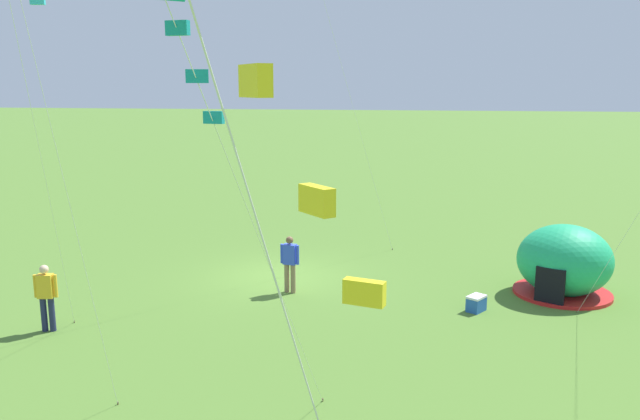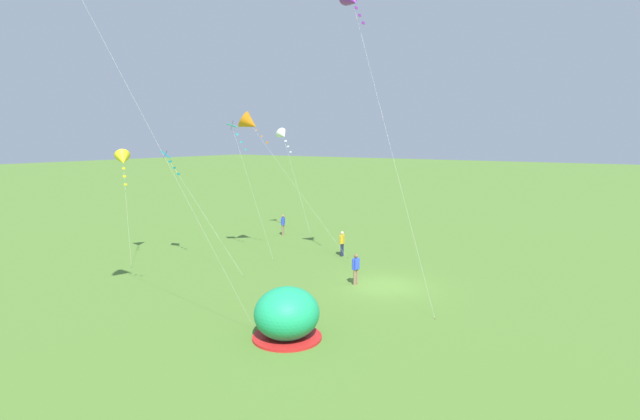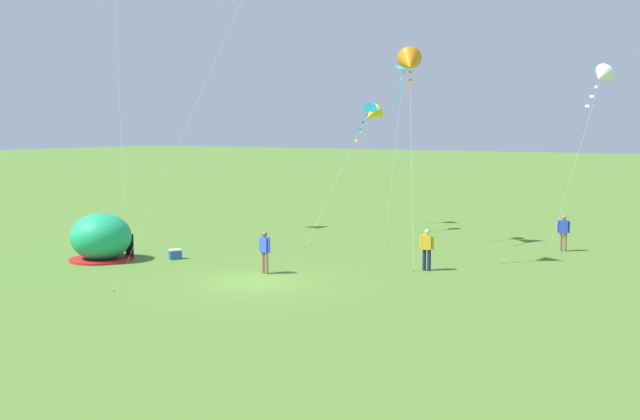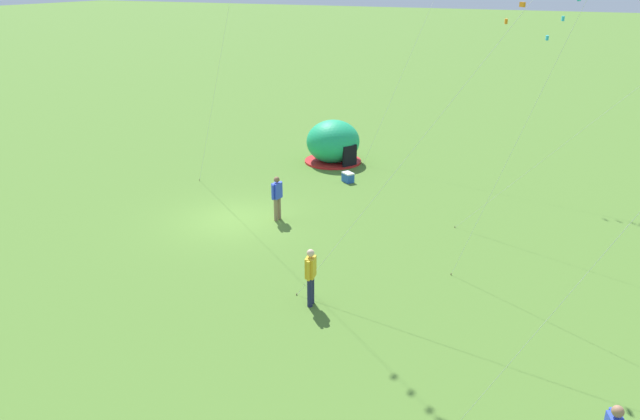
% 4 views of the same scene
% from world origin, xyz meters
% --- Properties ---
extents(ground_plane, '(300.00, 300.00, 0.00)m').
position_xyz_m(ground_plane, '(0.00, 0.00, 0.00)').
color(ground_plane, '#517A2D').
extents(popup_tent, '(2.81, 2.81, 2.10)m').
position_xyz_m(popup_tent, '(-8.63, 0.17, 1.00)').
color(popup_tent, '#1EAD6B').
rests_on(popup_tent, ground).
extents(cooler_box, '(0.60, 0.64, 0.44)m').
position_xyz_m(cooler_box, '(-6.04, 2.09, 0.22)').
color(cooler_box, '#2659B2').
rests_on(cooler_box, ground).
extents(person_center_field, '(0.58, 0.31, 1.72)m').
position_xyz_m(person_center_field, '(4.62, 5.52, 0.96)').
color(person_center_field, '#1E2347').
rests_on(person_center_field, ground).
extents(person_watching_sky, '(0.58, 0.29, 1.72)m').
position_xyz_m(person_watching_sky, '(-0.66, 1.48, 0.96)').
color(person_watching_sky, '#8C7251').
rests_on(person_watching_sky, ground).
extents(kite_teal, '(0.95, 6.99, 7.22)m').
position_xyz_m(kite_teal, '(-2.70, 13.98, 6.62)').
color(kite_teal, silver).
rests_on(kite_teal, ground).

